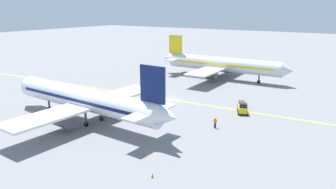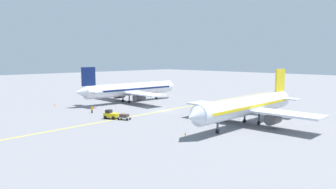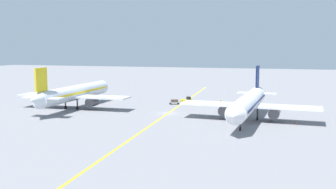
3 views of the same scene
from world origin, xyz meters
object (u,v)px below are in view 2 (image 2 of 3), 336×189
baggage_tug_white (111,115)px  traffic_cone_near_nose (55,105)px  airplane_adjacent_stand (248,106)px  baggage_cart_trailing (124,116)px  ground_crew_worker (92,109)px  traffic_cone_mid_apron (185,134)px  traffic_cone_by_wingtip (113,98)px  traffic_cone_far_edge (76,105)px  airplane_at_gate (130,90)px

baggage_tug_white → traffic_cone_near_nose: baggage_tug_white is taller
airplane_adjacent_stand → baggage_cart_trailing: (-21.34, -13.85, -2.95)m
ground_crew_worker → baggage_tug_white: bearing=-6.4°
ground_crew_worker → traffic_cone_mid_apron: 30.50m
ground_crew_worker → traffic_cone_by_wingtip: ground_crew_worker is taller
traffic_cone_mid_apron → traffic_cone_far_edge: same height
airplane_adjacent_stand → traffic_cone_mid_apron: 15.55m
baggage_cart_trailing → traffic_cone_far_edge: baggage_cart_trailing is taller
traffic_cone_by_wingtip → traffic_cone_far_edge: same height
traffic_cone_mid_apron → traffic_cone_far_edge: 44.21m
ground_crew_worker → traffic_cone_far_edge: bearing=166.1°
baggage_tug_white → traffic_cone_by_wingtip: (-26.78, 19.47, -0.63)m
baggage_cart_trailing → ground_crew_worker: size_ratio=1.75×
airplane_adjacent_stand → ground_crew_worker: (-33.43, -14.17, -2.80)m
traffic_cone_by_wingtip → airplane_adjacent_stand: bearing=-4.8°
airplane_at_gate → baggage_tug_white: bearing=-47.6°
airplane_at_gate → traffic_cone_mid_apron: airplane_at_gate is taller
baggage_cart_trailing → traffic_cone_mid_apron: (18.39, -1.03, -0.49)m
traffic_cone_near_nose → traffic_cone_far_edge: same height
traffic_cone_by_wingtip → ground_crew_worker: bearing=-46.2°
airplane_at_gate → traffic_cone_far_edge: bearing=-107.5°
airplane_at_gate → traffic_cone_far_edge: (-4.77, -15.17, -3.43)m
baggage_tug_white → traffic_cone_near_nose: (-26.68, 0.22, -0.63)m
traffic_cone_near_nose → traffic_cone_mid_apron: same height
traffic_cone_far_edge → ground_crew_worker: bearing=-13.9°
baggage_tug_white → traffic_cone_far_edge: bearing=169.1°
traffic_cone_near_nose → traffic_cone_far_edge: (4.06, 4.15, 0.00)m
baggage_tug_white → traffic_cone_near_nose: 26.69m
ground_crew_worker → traffic_cone_by_wingtip: bearing=133.8°
traffic_cone_near_nose → baggage_cart_trailing: bearing=2.2°
traffic_cone_mid_apron → traffic_cone_by_wingtip: size_ratio=1.00×
airplane_at_gate → traffic_cone_by_wingtip: 9.57m
ground_crew_worker → traffic_cone_near_nose: 17.63m
baggage_tug_white → ground_crew_worker: baggage_tug_white is taller
baggage_tug_white → baggage_cart_trailing: bearing=24.0°
baggage_cart_trailing → traffic_cone_mid_apron: 18.43m
baggage_cart_trailing → traffic_cone_far_edge: 25.81m
airplane_at_gate → ground_crew_worker: airplane_at_gate is taller
traffic_cone_mid_apron → traffic_cone_by_wingtip: bearing=158.3°
baggage_cart_trailing → traffic_cone_mid_apron: baggage_cart_trailing is taller
ground_crew_worker → traffic_cone_by_wingtip: 25.58m
traffic_cone_near_nose → traffic_cone_far_edge: size_ratio=1.00×
traffic_cone_mid_apron → traffic_cone_far_edge: bearing=174.7°
airplane_at_gate → traffic_cone_mid_apron: bearing=-26.1°
airplane_at_gate → traffic_cone_by_wingtip: (-8.93, -0.07, -3.43)m
traffic_cone_near_nose → airplane_adjacent_stand: bearing=16.4°
airplane_adjacent_stand → baggage_cart_trailing: airplane_adjacent_stand is taller
baggage_tug_white → traffic_cone_far_edge: (-22.62, 4.37, -0.63)m
airplane_adjacent_stand → traffic_cone_near_nose: 53.29m
baggage_tug_white → ground_crew_worker: (-9.08, 1.02, 0.01)m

